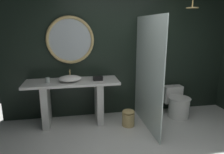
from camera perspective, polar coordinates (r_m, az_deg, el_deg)
back_wall_panel at (r=4.28m, az=2.71°, el=6.82°), size 4.80×0.10×2.60m
vanity_counter at (r=3.99m, az=-10.76°, el=-5.29°), size 1.72×0.60×0.84m
vessel_sink at (r=3.85m, az=-11.52°, el=-0.40°), size 0.42×0.34×0.19m
tumbler_cup at (r=3.87m, az=-17.28°, el=-0.84°), size 0.08×0.08×0.09m
tissue_box at (r=3.87m, az=-3.92°, el=-0.36°), size 0.18×0.12×0.07m
round_wall_mirror at (r=4.06m, az=-11.44°, el=9.93°), size 0.90×0.06×0.90m
shower_glass_panel at (r=3.73m, az=9.83°, el=0.90°), size 0.02×1.36×2.00m
rain_shower_head at (r=4.27m, az=21.28°, el=17.73°), size 0.22×0.22×0.36m
toilet at (r=4.55m, az=17.51°, el=-6.92°), size 0.44×0.64×0.57m
waste_bin at (r=3.96m, az=4.52°, el=-11.09°), size 0.23×0.23×0.31m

